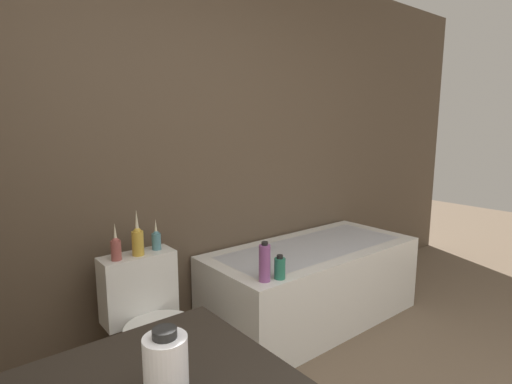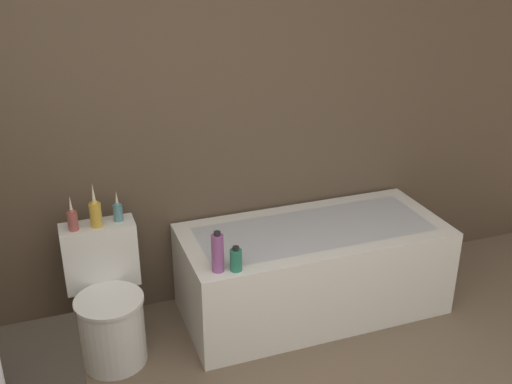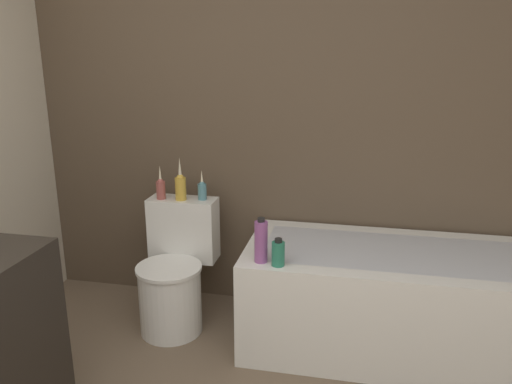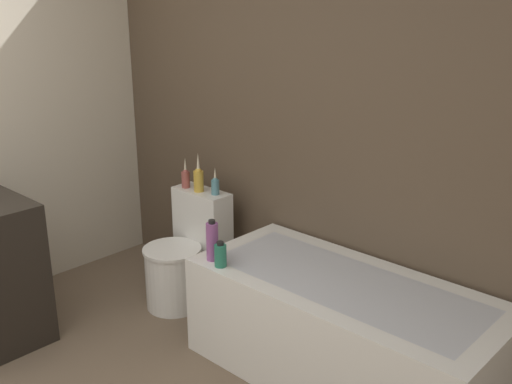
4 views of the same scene
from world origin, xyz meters
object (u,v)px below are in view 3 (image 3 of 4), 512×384
(toilet, at_px, (175,274))
(vase_gold, at_px, (161,188))
(shampoo_bottle_tall, at_px, (261,241))
(shampoo_bottle_short, at_px, (278,253))
(bathtub, at_px, (395,300))
(vase_silver, at_px, (180,186))
(vase_bronze, at_px, (202,190))

(toilet, distance_m, vase_gold, 0.52)
(toilet, distance_m, shampoo_bottle_tall, 0.72)
(vase_gold, relative_size, shampoo_bottle_short, 1.44)
(vase_gold, bearing_deg, bathtub, -5.95)
(vase_silver, height_order, shampoo_bottle_short, vase_silver)
(toilet, bearing_deg, shampoo_bottle_tall, -24.79)
(bathtub, height_order, shampoo_bottle_tall, shampoo_bottle_tall)
(toilet, xyz_separation_m, shampoo_bottle_short, (0.66, -0.29, 0.31))
(bathtub, height_order, vase_gold, vase_gold)
(bathtub, height_order, toilet, toilet)
(toilet, bearing_deg, vase_bronze, 56.15)
(bathtub, relative_size, vase_gold, 7.92)
(bathtub, xyz_separation_m, shampoo_bottle_tall, (-0.69, -0.27, 0.39))
(vase_gold, bearing_deg, vase_bronze, 7.98)
(shampoo_bottle_tall, bearing_deg, bathtub, 21.23)
(toilet, relative_size, shampoo_bottle_short, 5.15)
(vase_gold, bearing_deg, vase_silver, 1.97)
(shampoo_bottle_short, bearing_deg, bathtub, 26.28)
(toilet, bearing_deg, bathtub, 0.24)
(bathtub, xyz_separation_m, vase_gold, (-1.39, 0.14, 0.52))
(bathtub, distance_m, vase_silver, 1.38)
(vase_bronze, xyz_separation_m, shampoo_bottle_tall, (0.45, -0.45, -0.12))
(vase_silver, bearing_deg, bathtub, -6.72)
(bathtub, relative_size, shampoo_bottle_short, 11.39)
(vase_bronze, bearing_deg, shampoo_bottle_tall, -45.08)
(vase_gold, distance_m, vase_silver, 0.13)
(vase_gold, xyz_separation_m, shampoo_bottle_tall, (0.69, -0.41, -0.13))
(bathtub, height_order, shampoo_bottle_short, shampoo_bottle_short)
(bathtub, relative_size, shampoo_bottle_tall, 6.96)
(bathtub, distance_m, vase_gold, 1.49)
(vase_gold, height_order, shampoo_bottle_short, vase_gold)
(shampoo_bottle_tall, height_order, shampoo_bottle_short, shampoo_bottle_tall)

